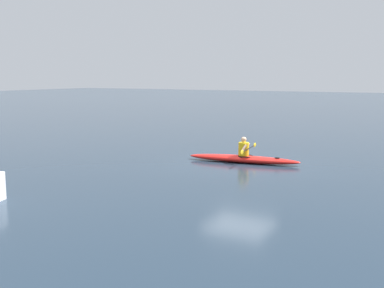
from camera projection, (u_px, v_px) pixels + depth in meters
ground_plane at (241, 163)px, 17.72m from camera, size 160.00×160.00×0.00m
kayak at (243, 159)px, 17.88m from camera, size 4.41×1.29×0.27m
kayaker at (244, 148)px, 17.81m from camera, size 0.59×2.31×0.72m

